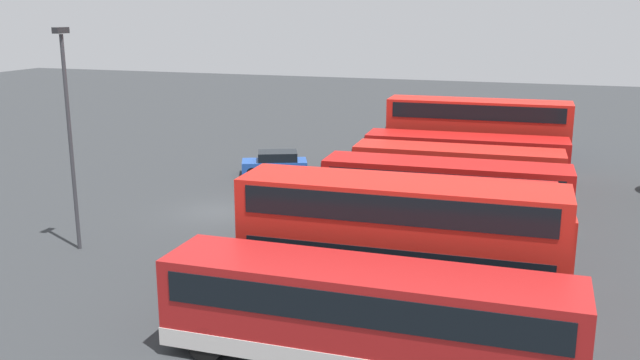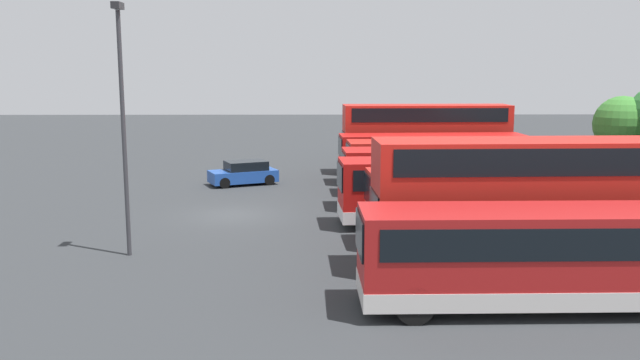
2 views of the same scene
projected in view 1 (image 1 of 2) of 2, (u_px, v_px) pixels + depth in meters
ground_plane at (217, 212)px, 34.83m from camera, size 140.00×140.00×0.00m
bus_double_decker_near_end at (477, 134)px, 42.57m from camera, size 2.91×11.07×4.55m
bus_single_deck_second at (465, 159)px, 39.39m from camera, size 3.13×11.38×2.95m
bus_single_deck_third at (457, 173)px, 36.08m from camera, size 3.05×10.83×2.95m
bus_single_deck_fourth at (445, 190)px, 32.65m from camera, size 3.08×11.60×2.95m
bus_single_deck_fifth at (419, 210)px, 29.31m from camera, size 3.20×11.29×2.95m
bus_single_deck_sixth at (423, 236)px, 26.01m from camera, size 3.12×10.82×2.95m
bus_double_decker_seventh at (399, 244)px, 22.60m from camera, size 2.92×10.63×4.55m
bus_single_deck_far_end at (366, 313)px, 19.40m from camera, size 2.73×11.84×2.95m
box_truck_blue at (499, 128)px, 49.13m from camera, size 4.93×7.90×3.20m
car_hatchback_silver at (275, 163)px, 42.58m from camera, size 3.21×4.35×1.43m
lamp_post_tall at (69, 125)px, 28.18m from camera, size 0.70×0.30×9.22m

